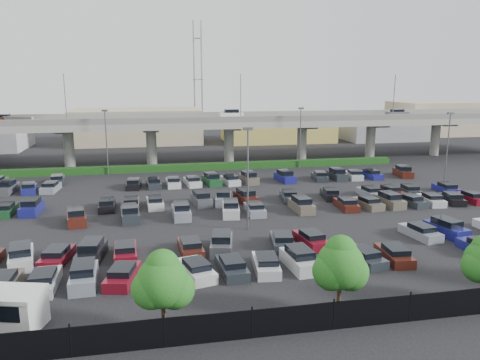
{
  "coord_description": "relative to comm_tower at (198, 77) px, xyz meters",
  "views": [
    {
      "loc": [
        -9.43,
        -52.09,
        14.67
      ],
      "look_at": [
        2.06,
        6.45,
        2.0
      ],
      "focal_mm": 35.0,
      "sensor_mm": 36.0,
      "label": 1
    }
  ],
  "objects": [
    {
      "name": "light_poles",
      "position": [
        -8.12,
        -72.0,
        -9.37
      ],
      "size": [
        66.9,
        48.38,
        10.3
      ],
      "color": "#515157",
      "rests_on": "ground"
    },
    {
      "name": "ground",
      "position": [
        -4.0,
        -74.0,
        -15.61
      ],
      "size": [
        280.0,
        280.0,
        0.0
      ],
      "primitive_type": "plane",
      "color": "black"
    },
    {
      "name": "parked_cars",
      "position": [
        -4.58,
        -77.71,
        -15.0
      ],
      "size": [
        62.87,
        41.64,
        1.67
      ],
      "color": "silver",
      "rests_on": "ground"
    },
    {
      "name": "hedge",
      "position": [
        -4.0,
        -49.0,
        -15.06
      ],
      "size": [
        66.0,
        1.6,
        1.1
      ],
      "primitive_type": "cube",
      "color": "#124015",
      "rests_on": "ground"
    },
    {
      "name": "comm_tower",
      "position": [
        0.0,
        0.0,
        0.0
      ],
      "size": [
        2.4,
        2.4,
        30.0
      ],
      "color": "#515157",
      "rests_on": "ground"
    },
    {
      "name": "tree_row",
      "position": [
        -3.3,
        -100.53,
        -12.09
      ],
      "size": [
        65.07,
        3.66,
        5.94
      ],
      "color": "#332316",
      "rests_on": "ground"
    },
    {
      "name": "distant_buildings",
      "position": [
        8.38,
        -12.19,
        -11.87
      ],
      "size": [
        138.0,
        24.0,
        9.0
      ],
      "color": "gray",
      "rests_on": "ground"
    },
    {
      "name": "overpass",
      "position": [
        -4.21,
        -41.97,
        -8.64
      ],
      "size": [
        150.0,
        13.0,
        15.8
      ],
      "color": "gray",
      "rests_on": "ground"
    },
    {
      "name": "fence",
      "position": [
        -4.05,
        -102.0,
        -14.71
      ],
      "size": [
        70.0,
        0.1,
        2.0
      ],
      "color": "black",
      "rests_on": "ground"
    }
  ]
}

